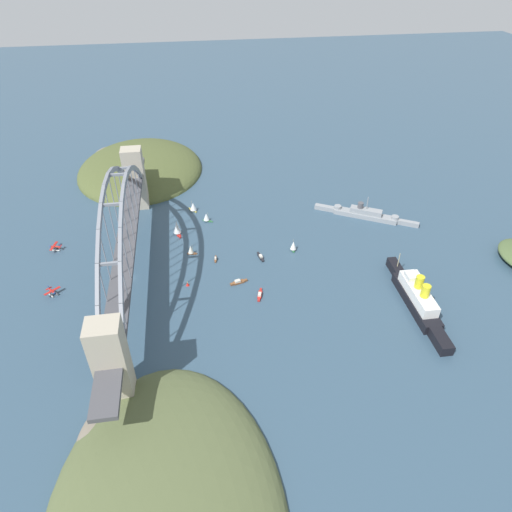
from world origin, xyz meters
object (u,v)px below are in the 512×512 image
object	(u,v)px
small_boat_1	(206,217)
small_boat_4	(177,228)
harbor_arch_bridge	(126,243)
seaplane_second_in_formation	(55,247)
ocean_liner	(417,298)
naval_cruiser	(365,214)
small_boat_8	(191,250)
small_boat_2	(293,246)
small_boat_6	(216,259)
small_boat_3	(260,295)
channel_marker_buoy	(188,284)
small_boat_7	(193,207)
seaplane_taxiing_near_bridge	(52,292)
small_boat_0	(261,257)
small_boat_5	(238,282)

from	to	relation	value
small_boat_1	small_boat_4	distance (m)	26.07
harbor_arch_bridge	seaplane_second_in_formation	xyz separation A→B (m)	(-39.11, -54.20, -25.18)
seaplane_second_in_formation	small_boat_4	bearing A→B (deg)	94.70
ocean_liner	naval_cruiser	xyz separation A→B (m)	(-98.85, 4.19, -2.80)
small_boat_1	small_boat_8	distance (m)	42.68
harbor_arch_bridge	small_boat_2	size ratio (longest dim) A/B	28.47
small_boat_6	harbor_arch_bridge	bearing A→B (deg)	-78.88
seaplane_second_in_formation	small_boat_3	size ratio (longest dim) A/B	0.95
channel_marker_buoy	small_boat_1	bearing A→B (deg)	167.16
ocean_liner	naval_cruiser	distance (m)	98.98
small_boat_3	channel_marker_buoy	size ratio (longest dim) A/B	4.14
small_boat_2	small_boat_3	world-z (taller)	small_boat_2
ocean_liner	small_boat_3	size ratio (longest dim) A/B	6.97
ocean_liner	small_boat_2	bearing A→B (deg)	-137.82
small_boat_4	small_boat_7	world-z (taller)	small_boat_4
seaplane_taxiing_near_bridge	small_boat_7	distance (m)	122.79
harbor_arch_bridge	small_boat_8	xyz separation A→B (m)	(-19.43, 37.44, -23.16)
harbor_arch_bridge	small_boat_8	world-z (taller)	harbor_arch_bridge
ocean_liner	small_boat_1	size ratio (longest dim) A/B	10.39
small_boat_0	small_boat_2	bearing A→B (deg)	102.20
harbor_arch_bridge	small_boat_1	distance (m)	81.94
seaplane_taxiing_near_bridge	small_boat_8	world-z (taller)	small_boat_8
small_boat_5	small_boat_8	bearing A→B (deg)	-141.54
harbor_arch_bridge	small_boat_5	distance (m)	72.01
seaplane_second_in_formation	channel_marker_buoy	size ratio (longest dim) A/B	3.92
harbor_arch_bridge	small_boat_3	distance (m)	86.07
ocean_liner	small_boat_8	xyz separation A→B (m)	(-71.17, -128.00, -2.00)
small_boat_5	channel_marker_buoy	size ratio (longest dim) A/B	4.12
seaplane_taxiing_near_bridge	small_boat_4	bearing A→B (deg)	126.00
ocean_liner	small_boat_5	world-z (taller)	ocean_liner
channel_marker_buoy	small_boat_6	bearing A→B (deg)	140.78
small_boat_1	small_boat_5	size ratio (longest dim) A/B	0.67
small_boat_2	channel_marker_buoy	bearing A→B (deg)	-70.07
small_boat_3	small_boat_8	distance (m)	62.68
naval_cruiser	small_boat_3	size ratio (longest dim) A/B	6.15
small_boat_4	channel_marker_buoy	xyz separation A→B (m)	(59.03, 5.21, -4.21)
small_boat_3	channel_marker_buoy	bearing A→B (deg)	-111.10
small_boat_0	small_boat_4	bearing A→B (deg)	-124.76
seaplane_second_in_formation	small_boat_7	world-z (taller)	small_boat_7
small_boat_7	naval_cruiser	bearing A→B (deg)	77.17
small_boat_3	small_boat_5	distance (m)	17.87
naval_cruiser	small_boat_2	world-z (taller)	naval_cruiser
small_boat_8	small_boat_0	bearing A→B (deg)	76.17
small_boat_4	small_boat_8	distance (m)	27.94
small_boat_0	ocean_liner	bearing A→B (deg)	53.93
small_boat_0	small_boat_7	xyz separation A→B (m)	(-68.12, -41.73, 3.05)
seaplane_taxiing_near_bridge	small_boat_5	xyz separation A→B (m)	(6.61, 112.13, -1.12)
harbor_arch_bridge	small_boat_6	xyz separation A→B (m)	(-10.45, 53.18, -26.15)
seaplane_taxiing_near_bridge	channel_marker_buoy	world-z (taller)	seaplane_taxiing_near_bridge
small_boat_0	small_boat_5	world-z (taller)	small_boat_0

